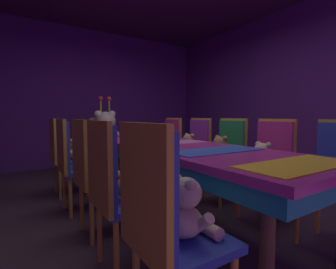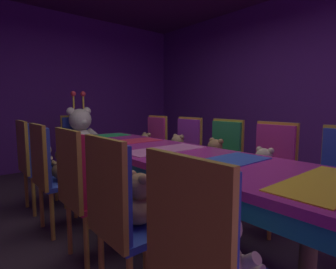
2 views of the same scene
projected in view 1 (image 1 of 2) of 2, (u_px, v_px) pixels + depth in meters
name	position (u px, v px, depth m)	size (l,w,h in m)	color
ground_plane	(169.00, 214.00, 2.56)	(7.90, 7.90, 0.00)	#3F2D38
wall_back	(86.00, 98.00, 5.15)	(5.20, 0.12, 2.80)	#59267F
wall_right	(310.00, 91.00, 3.85)	(0.12, 6.40, 2.80)	#59267F
banquet_table	(169.00, 151.00, 2.51)	(0.90, 3.15, 0.75)	#B22D8C
chair_left_0	(160.00, 214.00, 1.04)	(0.42, 0.41, 0.98)	#2D47B2
teddy_left_0	(187.00, 211.00, 1.12)	(0.23, 0.30, 0.29)	beige
chair_left_1	(112.00, 182.00, 1.56)	(0.42, 0.41, 0.98)	#2D47B2
teddy_left_1	(133.00, 180.00, 1.64)	(0.25, 0.33, 0.31)	#9E7247
chair_left_2	(90.00, 166.00, 2.06)	(0.42, 0.41, 0.98)	red
teddy_left_2	(107.00, 164.00, 2.14)	(0.26, 0.34, 0.32)	tan
chair_left_3	(70.00, 156.00, 2.57)	(0.42, 0.41, 0.98)	#2D47B2
teddy_left_3	(84.00, 155.00, 2.64)	(0.27, 0.34, 0.32)	brown
chair_left_4	(60.00, 149.00, 3.09)	(0.42, 0.41, 0.98)	#2D47B2
teddy_left_4	(72.00, 150.00, 3.17)	(0.22, 0.28, 0.27)	tan
chair_right_1	(271.00, 158.00, 2.46)	(0.42, 0.41, 0.98)	#CC338C
teddy_right_1	(261.00, 160.00, 2.38)	(0.25, 0.32, 0.31)	beige
chair_right_2	(228.00, 151.00, 2.96)	(0.42, 0.41, 0.98)	#268C4C
teddy_right_2	(219.00, 152.00, 2.88)	(0.27, 0.35, 0.33)	#9E7247
chair_right_3	(196.00, 146.00, 3.47)	(0.42, 0.41, 0.98)	purple
teddy_right_3	(188.00, 147.00, 3.39)	(0.26, 0.34, 0.32)	tan
chair_right_4	(170.00, 142.00, 3.99)	(0.42, 0.41, 0.98)	#CC338C
teddy_right_4	(162.00, 143.00, 3.91)	(0.24, 0.31, 0.29)	tan
throne_chair	(103.00, 140.00, 4.29)	(0.41, 0.42, 0.98)	#2D47B2
king_teddy_bear	(106.00, 132.00, 4.14)	(0.69, 0.53, 0.88)	silver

